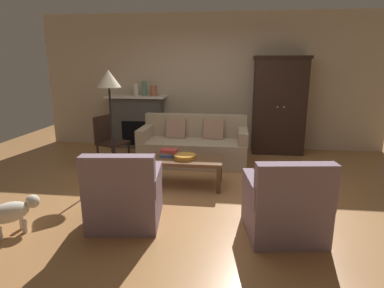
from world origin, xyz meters
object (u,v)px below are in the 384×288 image
object	(u,v)px
mantel_vase_cream	(136,89)
floor_lamp	(109,85)
fruit_bowl	(185,157)
armchair_near_left	(125,197)
armoire	(279,105)
mantel_vase_terracotta	(154,91)
armchair_near_right	(285,208)
mantel_vase_jade	(144,88)
dog	(12,212)
couch	(194,146)
coffee_table	(185,162)
fireplace	(138,121)
book_stack	(169,153)
side_chair_wooden	(109,138)

from	to	relation	value
mantel_vase_cream	floor_lamp	bearing A→B (deg)	-84.95
fruit_bowl	armchair_near_left	bearing A→B (deg)	-112.07
armoire	fruit_bowl	xyz separation A→B (m)	(-1.60, -2.11, -0.52)
floor_lamp	mantel_vase_terracotta	bearing A→B (deg)	83.97
mantel_vase_terracotta	armchair_near_right	world-z (taller)	mantel_vase_terracotta
armoire	floor_lamp	size ratio (longest dim) A/B	1.14
mantel_vase_jade	dog	size ratio (longest dim) A/B	0.66
mantel_vase_jade	armchair_near_right	xyz separation A→B (m)	(2.42, -3.47, -0.96)
couch	coffee_table	size ratio (longest dim) A/B	1.75
fireplace	dog	distance (m)	3.82
fireplace	armchair_near_left	bearing A→B (deg)	-76.19
mantel_vase_cream	dog	size ratio (longest dim) A/B	0.56
coffee_table	fruit_bowl	xyz separation A→B (m)	(-0.00, -0.03, 0.08)
fruit_bowl	armchair_near_left	xyz separation A→B (m)	(-0.51, -1.25, -0.14)
mantel_vase_cream	armchair_near_right	bearing A→B (deg)	-53.20
armoire	fireplace	bearing A→B (deg)	178.49
mantel_vase_terracotta	floor_lamp	xyz separation A→B (m)	(-0.21, -1.96, 0.24)
book_stack	dog	distance (m)	2.20
mantel_vase_cream	armchair_near_left	xyz separation A→B (m)	(0.84, -3.41, -0.94)
mantel_vase_terracotta	fireplace	bearing A→B (deg)	177.30
mantel_vase_terracotta	armchair_near_right	distance (m)	4.22
side_chair_wooden	couch	bearing A→B (deg)	13.92
coffee_table	mantel_vase_cream	xyz separation A→B (m)	(-1.35, 2.13, 0.88)
fruit_bowl	book_stack	world-z (taller)	book_stack
mantel_vase_cream	armchair_near_left	size ratio (longest dim) A/B	0.30
book_stack	floor_lamp	bearing A→B (deg)	173.15
mantel_vase_cream	mantel_vase_jade	world-z (taller)	mantel_vase_jade
fruit_bowl	armchair_near_left	size ratio (longest dim) A/B	0.37
mantel_vase_cream	mantel_vase_jade	size ratio (longest dim) A/B	0.86
armoire	couch	bearing A→B (deg)	-149.46
armoire	side_chair_wooden	size ratio (longest dim) A/B	2.14
armchair_near_left	armchair_near_right	distance (m)	1.75
armoire	floor_lamp	world-z (taller)	armoire
floor_lamp	armchair_near_left	bearing A→B (deg)	-65.26
fireplace	fruit_bowl	xyz separation A→B (m)	(1.35, -2.18, -0.12)
floor_lamp	dog	xyz separation A→B (m)	(-0.45, -1.82, -1.22)
armoire	mantel_vase_jade	xyz separation A→B (m)	(-2.77, 0.06, 0.31)
coffee_table	dog	bearing A→B (deg)	-134.69
mantel_vase_terracotta	coffee_table	bearing A→B (deg)	-65.55
armoire	mantel_vase_terracotta	xyz separation A→B (m)	(-2.57, 0.06, 0.26)
fireplace	mantel_vase_terracotta	distance (m)	0.76
armchair_near_right	mantel_vase_terracotta	bearing A→B (deg)	122.57
armoire	mantel_vase_cream	distance (m)	2.96
couch	floor_lamp	size ratio (longest dim) A/B	1.14
mantel_vase_terracotta	armchair_near_left	world-z (taller)	mantel_vase_terracotta
side_chair_wooden	dog	size ratio (longest dim) A/B	1.95
floor_lamp	book_stack	bearing A→B (deg)	-6.85
armoire	mantel_vase_cream	bearing A→B (deg)	178.83
couch	book_stack	size ratio (longest dim) A/B	7.46
side_chair_wooden	mantel_vase_cream	bearing A→B (deg)	85.06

